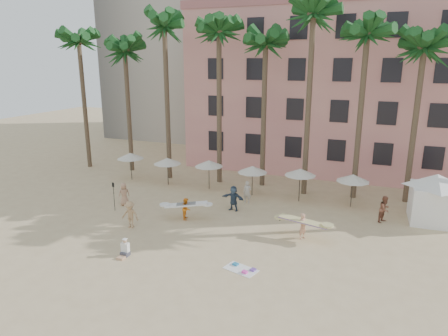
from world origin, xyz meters
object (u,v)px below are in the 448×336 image
at_px(pink_hotel, 368,91).
at_px(carrier_yellow, 303,224).
at_px(cabana, 435,194).
at_px(carrier_white, 186,208).

bearing_deg(pink_hotel, carrier_yellow, -96.67).
xyz_separation_m(pink_hotel, carrier_yellow, (-2.39, -20.46, -7.03)).
bearing_deg(carrier_yellow, pink_hotel, 83.33).
distance_m(cabana, carrier_white, 17.39).
bearing_deg(carrier_white, cabana, 19.77).
distance_m(pink_hotel, carrier_white, 24.03).
bearing_deg(carrier_yellow, carrier_white, 178.65).
bearing_deg(cabana, carrier_white, -160.23).
distance_m(pink_hotel, carrier_yellow, 21.76).
height_order(pink_hotel, carrier_yellow, pink_hotel).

